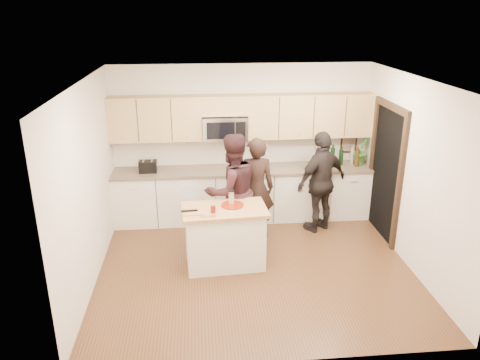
{
  "coord_description": "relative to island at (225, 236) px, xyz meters",
  "views": [
    {
      "loc": [
        -0.78,
        -5.98,
        3.58
      ],
      "look_at": [
        -0.19,
        0.35,
        1.23
      ],
      "focal_mm": 35.0,
      "sensor_mm": 36.0,
      "label": 1
    }
  ],
  "objects": [
    {
      "name": "framed_picture",
      "position": [
        2.38,
        1.88,
        0.83
      ],
      "size": [
        0.3,
        0.03,
        0.38
      ],
      "color": "black",
      "rests_on": "ground"
    },
    {
      "name": "dish_towel",
      "position": [
        -0.52,
        1.4,
        0.35
      ],
      "size": [
        0.34,
        0.6,
        0.48
      ],
      "color": "white",
      "rests_on": "ground"
    },
    {
      "name": "island",
      "position": [
        0.0,
        0.0,
        0.0
      ],
      "size": [
        1.24,
        0.78,
        0.9
      ],
      "rotation": [
        0.0,
        0.0,
        0.07
      ],
      "color": "silver",
      "rests_on": "ground"
    },
    {
      "name": "floor",
      "position": [
        0.43,
        -0.1,
        -0.45
      ],
      "size": [
        4.5,
        4.5,
        0.0
      ],
      "primitive_type": "plane",
      "color": "brown",
      "rests_on": "ground"
    },
    {
      "name": "room_shell",
      "position": [
        0.43,
        -0.1,
        1.28
      ],
      "size": [
        4.52,
        4.02,
        2.71
      ],
      "color": "beige",
      "rests_on": "ground"
    },
    {
      "name": "back_cabinetry",
      "position": [
        0.43,
        1.59,
        0.02
      ],
      "size": [
        4.5,
        0.66,
        0.94
      ],
      "color": "silver",
      "rests_on": "ground"
    },
    {
      "name": "upper_cabinetry",
      "position": [
        0.47,
        1.73,
        1.39
      ],
      "size": [
        4.5,
        0.33,
        0.75
      ],
      "color": "tan",
      "rests_on": "ground"
    },
    {
      "name": "woman_right",
      "position": [
        1.68,
        1.02,
        0.41
      ],
      "size": [
        1.08,
        0.87,
        1.72
      ],
      "primitive_type": "imported",
      "rotation": [
        0.0,
        0.0,
        3.67
      ],
      "color": "black",
      "rests_on": "ground"
    },
    {
      "name": "red_plate",
      "position": [
        0.12,
        0.09,
        0.45
      ],
      "size": [
        0.33,
        0.33,
        0.02
      ],
      "primitive_type": "cylinder",
      "color": "maroon",
      "rests_on": "island"
    },
    {
      "name": "box_grater",
      "position": [
        0.11,
        0.06,
        0.58
      ],
      "size": [
        0.08,
        0.06,
        0.23
      ],
      "color": "silver",
      "rests_on": "red_plate"
    },
    {
      "name": "doorway",
      "position": [
        2.66,
        0.8,
        0.7
      ],
      "size": [
        0.06,
        1.25,
        2.2
      ],
      "color": "black",
      "rests_on": "ground"
    },
    {
      "name": "tongs",
      "position": [
        -0.49,
        -0.1,
        0.47
      ],
      "size": [
        0.23,
        0.05,
        0.02
      ],
      "primitive_type": "cube",
      "rotation": [
        0.0,
        0.0,
        0.07
      ],
      "color": "black",
      "rests_on": "cutting_board"
    },
    {
      "name": "woman_left",
      "position": [
        0.56,
        0.88,
        0.39
      ],
      "size": [
        0.63,
        0.42,
        1.69
      ],
      "primitive_type": "imported",
      "rotation": [
        0.0,
        0.0,
        3.12
      ],
      "color": "black",
      "rests_on": "ground"
    },
    {
      "name": "knife",
      "position": [
        -0.24,
        -0.28,
        0.47
      ],
      "size": [
        0.22,
        0.04,
        0.01
      ],
      "primitive_type": "cube",
      "rotation": [
        0.0,
        0.0,
        0.07
      ],
      "color": "silver",
      "rests_on": "cutting_board"
    },
    {
      "name": "microwave",
      "position": [
        0.12,
        1.7,
        1.2
      ],
      "size": [
        0.76,
        0.41,
        0.4
      ],
      "color": "silver",
      "rests_on": "ground"
    },
    {
      "name": "orchid",
      "position": [
        2.53,
        1.62,
        0.75
      ],
      "size": [
        0.37,
        0.36,
        0.52
      ],
      "primitive_type": "imported",
      "rotation": [
        0.0,
        0.0,
        0.66
      ],
      "color": "#33772F",
      "rests_on": "back_cabinetry"
    },
    {
      "name": "bottle_cluster",
      "position": [
        2.15,
        1.59,
        0.66
      ],
      "size": [
        0.65,
        0.27,
        0.42
      ],
      "color": "black",
      "rests_on": "back_cabinetry"
    },
    {
      "name": "drink_glass",
      "position": [
        -0.16,
        -0.13,
        0.49
      ],
      "size": [
        0.07,
        0.07,
        0.1
      ],
      "primitive_type": "cylinder",
      "color": "#66110B",
      "rests_on": "island"
    },
    {
      "name": "woman_center",
      "position": [
        0.15,
        0.61,
        0.46
      ],
      "size": [
        1.09,
        0.99,
        1.83
      ],
      "primitive_type": "imported",
      "rotation": [
        0.0,
        0.0,
        3.55
      ],
      "color": "black",
      "rests_on": "ground"
    },
    {
      "name": "toaster",
      "position": [
        -1.2,
        1.57,
        0.58
      ],
      "size": [
        0.3,
        0.2,
        0.2
      ],
      "color": "black",
      "rests_on": "back_cabinetry"
    },
    {
      "name": "cutting_board",
      "position": [
        -0.43,
        -0.12,
        0.45
      ],
      "size": [
        0.28,
        0.22,
        0.02
      ],
      "primitive_type": "cube",
      "rotation": [
        0.0,
        0.0,
        0.07
      ],
      "color": "tan",
      "rests_on": "island"
    }
  ]
}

